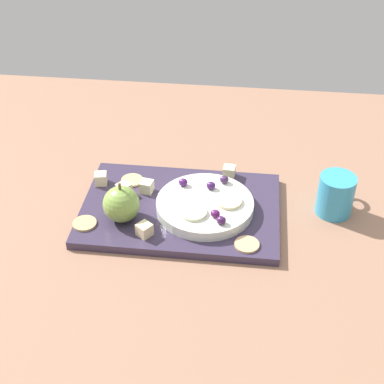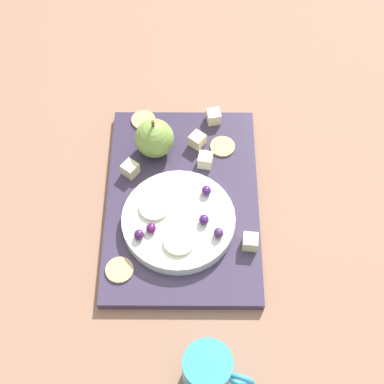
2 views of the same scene
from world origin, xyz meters
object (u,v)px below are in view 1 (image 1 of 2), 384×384
Objects in this scene: cracker_1 at (132,180)px; apple_slice_0 at (229,201)px; cheese_cube_4 at (144,230)px; cracker_2 at (85,223)px; serving_dish at (205,206)px; grape_2 at (211,186)px; cracker_0 at (247,244)px; cheese_cube_3 at (101,179)px; grape_1 at (185,182)px; grape_4 at (224,179)px; grape_3 at (215,214)px; apple_whole at (121,204)px; cheese_cube_1 at (147,187)px; platter at (178,209)px; grape_0 at (221,220)px; cheese_cube_2 at (229,172)px; cheese_cube_0 at (123,190)px; cup at (336,194)px; apple_slice_1 at (193,212)px.

apple_slice_0 reaches higher than cracker_1.
cheese_cube_4 is 0.54× the size of cracker_2.
serving_dish is 10.57× the size of grape_2.
cracker_0 is at bearing 175.59° from cracker_2.
cheese_cube_3 is at bearing -12.73° from apple_slice_0.
serving_dish is 11.91cm from cracker_0.
grape_1 and grape_2 have the same top height.
grape_2 is at bearing 43.38° from grape_4.
grape_3 is at bearing 63.73° from apple_slice_0.
apple_whole is 17.17cm from grape_2.
cheese_cube_1 reaches higher than cracker_1.
grape_1 is at bearing -101.41° from platter.
grape_1 is at bearing -26.43° from apple_slice_0.
cheese_cube_3 is 1.37× the size of grape_4.
cheese_cube_1 is at bearing -14.67° from apple_slice_0.
cheese_cube_2 is at bearing -91.13° from grape_0.
grape_4 is at bearing -71.48° from cracker_0.
cup is (-39.22, -1.78, 1.16)cm from cheese_cube_0.
cheese_cube_1 is 12.54cm from cheese_cube_4.
grape_1 is at bearing 164.88° from cracker_1.
cup is (-44.37, 1.43, 1.16)cm from cheese_cube_3.
grape_3 reaches higher than apple_slice_0.
grape_4 reaches higher than cheese_cube_1.
serving_dish is 15.84cm from cheese_cube_0.
platter is at bearing -118.24° from cheese_cube_4.
cheese_cube_2 is 7.84cm from grape_2.
cheese_cube_2 reaches higher than platter.
apple_slice_1 is (4.69, 9.93, -0.45)cm from grape_4.
apple_whole is at bearing 71.42° from cheese_cube_1.
apple_slice_1 is at bearing -171.82° from cracker_2.
grape_1 is 8.58cm from apple_slice_1.
cheese_cube_2 is 16.99cm from grape_0.
apple_slice_0 is at bearing 12.38° from cup.
apple_whole is 13.31cm from grape_1.
grape_1 is (-16.56, 1.43, 1.54)cm from cheese_cube_3.
grape_1 is (-0.77, -3.83, 3.48)cm from platter.
grape_3 reaches higher than cheese_cube_4.
grape_0 reaches higher than cracker_0.
cheese_cube_2 is at bearing -156.09° from cheese_cube_1.
platter is 29.01cm from cup.
grape_2 reaches higher than cheese_cube_0.
cracker_2 is at bearing 67.51° from cracker_1.
grape_1 is at bearing -171.13° from cheese_cube_0.
cracker_2 is at bearing 20.16° from apple_whole.
cheese_cube_2 is 15.80cm from apple_slice_1.
cheese_cube_2 is 0.24× the size of cup.
grape_0 is at bearing 174.61° from apple_whole.
grape_2 is at bearing 67.19° from cheese_cube_2.
cheese_cube_4 is at bearing 28.34° from apple_slice_1.
cheese_cube_0 is 1.00× the size of cheese_cube_4.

